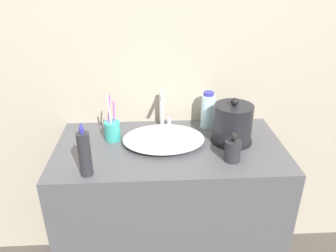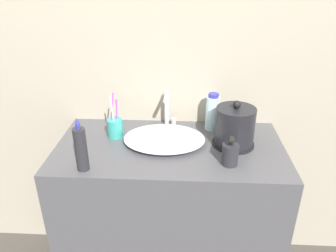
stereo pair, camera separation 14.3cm
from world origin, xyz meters
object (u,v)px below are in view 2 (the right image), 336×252
lotion_bottle (230,154)px  faucet (168,108)px  electric_kettle (235,128)px  shampoo_bottle (213,112)px  mouthwash_bottle (81,149)px  toothbrush_cup (115,127)px

lotion_bottle → faucet: bearing=129.1°
electric_kettle → lotion_bottle: bearing=-102.1°
electric_kettle → shampoo_bottle: (-0.09, 0.15, 0.01)m
faucet → lotion_bottle: faucet is taller
shampoo_bottle → mouthwash_bottle: (-0.53, -0.39, 0.00)m
lotion_bottle → toothbrush_cup: bearing=157.4°
lotion_bottle → mouthwash_bottle: 0.59m
toothbrush_cup → mouthwash_bottle: mouthwash_bottle is taller
electric_kettle → shampoo_bottle: electric_kettle is taller
shampoo_bottle → lotion_bottle: bearing=-80.8°
faucet → shampoo_bottle: (0.22, -0.01, -0.01)m
mouthwash_bottle → toothbrush_cup: bearing=75.2°
lotion_bottle → shampoo_bottle: shampoo_bottle is taller
electric_kettle → lotion_bottle: (-0.04, -0.16, -0.04)m
faucet → shampoo_bottle: bearing=-3.9°
electric_kettle → mouthwash_bottle: size_ratio=0.95×
electric_kettle → toothbrush_cup: toothbrush_cup is taller
toothbrush_cup → mouthwash_bottle: size_ratio=0.96×
toothbrush_cup → shampoo_bottle: bearing=13.0°
mouthwash_bottle → lotion_bottle: bearing=6.6°
faucet → electric_kettle: size_ratio=0.87×
electric_kettle → faucet: bearing=151.1°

